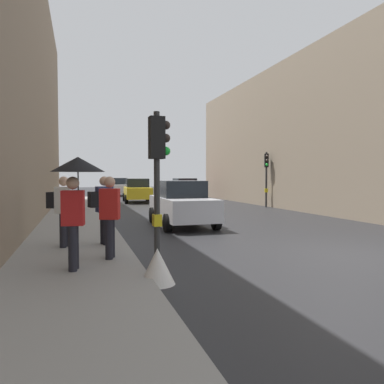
{
  "coord_description": "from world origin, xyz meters",
  "views": [
    {
      "loc": [
        -6.35,
        -7.48,
        1.94
      ],
      "look_at": [
        -1.05,
        9.77,
        1.16
      ],
      "focal_mm": 34.59,
      "sensor_mm": 36.0,
      "label": 1
    }
  ],
  "objects_px": {
    "traffic_light_mid_street": "(266,169)",
    "pedestrian_in_red_jacket": "(110,214)",
    "traffic_light_near_left": "(158,162)",
    "warning_sign_triangle": "(157,266)",
    "car_silver_hatchback": "(182,203)",
    "pedestrian_with_umbrella": "(76,181)",
    "car_yellow_taxi": "(137,190)",
    "pedestrian_with_black_backpack": "(62,207)",
    "pedestrian_with_grey_backpack": "(103,206)",
    "car_red_sedan": "(184,189)",
    "car_white_compact": "(118,187)"
  },
  "relations": [
    {
      "from": "car_silver_hatchback",
      "to": "warning_sign_triangle",
      "type": "bearing_deg",
      "value": -108.73
    },
    {
      "from": "car_silver_hatchback",
      "to": "car_white_compact",
      "type": "bearing_deg",
      "value": 90.22
    },
    {
      "from": "car_red_sedan",
      "to": "car_yellow_taxi",
      "type": "bearing_deg",
      "value": -147.17
    },
    {
      "from": "car_yellow_taxi",
      "to": "pedestrian_in_red_jacket",
      "type": "relative_size",
      "value": 2.43
    },
    {
      "from": "pedestrian_in_red_jacket",
      "to": "warning_sign_triangle",
      "type": "distance_m",
      "value": 1.97
    },
    {
      "from": "traffic_light_near_left",
      "to": "pedestrian_with_black_backpack",
      "type": "bearing_deg",
      "value": 127.91
    },
    {
      "from": "car_white_compact",
      "to": "pedestrian_with_umbrella",
      "type": "height_order",
      "value": "pedestrian_with_umbrella"
    },
    {
      "from": "traffic_light_near_left",
      "to": "car_silver_hatchback",
      "type": "xyz_separation_m",
      "value": [
        2.3,
        6.52,
        -1.35
      ]
    },
    {
      "from": "car_red_sedan",
      "to": "pedestrian_with_umbrella",
      "type": "bearing_deg",
      "value": -110.55
    },
    {
      "from": "traffic_light_near_left",
      "to": "warning_sign_triangle",
      "type": "distance_m",
      "value": 2.09
    },
    {
      "from": "car_yellow_taxi",
      "to": "pedestrian_with_umbrella",
      "type": "xyz_separation_m",
      "value": [
        -4.21,
        -20.17,
        0.96
      ]
    },
    {
      "from": "pedestrian_with_grey_backpack",
      "to": "pedestrian_with_umbrella",
      "type": "bearing_deg",
      "value": -103.96
    },
    {
      "from": "car_silver_hatchback",
      "to": "pedestrian_with_umbrella",
      "type": "bearing_deg",
      "value": -120.6
    },
    {
      "from": "traffic_light_near_left",
      "to": "car_white_compact",
      "type": "distance_m",
      "value": 30.1
    },
    {
      "from": "pedestrian_with_grey_backpack",
      "to": "car_white_compact",
      "type": "bearing_deg",
      "value": 83.46
    },
    {
      "from": "car_white_compact",
      "to": "pedestrian_in_red_jacket",
      "type": "relative_size",
      "value": 2.42
    },
    {
      "from": "car_red_sedan",
      "to": "car_yellow_taxi",
      "type": "relative_size",
      "value": 0.98
    },
    {
      "from": "pedestrian_with_umbrella",
      "to": "pedestrian_with_black_backpack",
      "type": "bearing_deg",
      "value": 98.22
    },
    {
      "from": "car_white_compact",
      "to": "pedestrian_with_grey_backpack",
      "type": "height_order",
      "value": "pedestrian_with_grey_backpack"
    },
    {
      "from": "pedestrian_with_umbrella",
      "to": "pedestrian_with_grey_backpack",
      "type": "distance_m",
      "value": 2.69
    },
    {
      "from": "traffic_light_near_left",
      "to": "pedestrian_with_black_backpack",
      "type": "height_order",
      "value": "traffic_light_near_left"
    },
    {
      "from": "traffic_light_mid_street",
      "to": "pedestrian_in_red_jacket",
      "type": "distance_m",
      "value": 16.43
    },
    {
      "from": "car_yellow_taxi",
      "to": "pedestrian_with_umbrella",
      "type": "distance_m",
      "value": 20.63
    },
    {
      "from": "traffic_light_near_left",
      "to": "car_white_compact",
      "type": "relative_size",
      "value": 0.75
    },
    {
      "from": "car_silver_hatchback",
      "to": "pedestrian_in_red_jacket",
      "type": "relative_size",
      "value": 2.38
    },
    {
      "from": "car_yellow_taxi",
      "to": "pedestrian_with_black_backpack",
      "type": "bearing_deg",
      "value": -104.51
    },
    {
      "from": "traffic_light_near_left",
      "to": "car_yellow_taxi",
      "type": "distance_m",
      "value": 20.36
    },
    {
      "from": "traffic_light_mid_street",
      "to": "pedestrian_in_red_jacket",
      "type": "height_order",
      "value": "traffic_light_mid_street"
    },
    {
      "from": "pedestrian_with_grey_backpack",
      "to": "traffic_light_near_left",
      "type": "bearing_deg",
      "value": -69.49
    },
    {
      "from": "car_silver_hatchback",
      "to": "pedestrian_with_black_backpack",
      "type": "height_order",
      "value": "pedestrian_with_black_backpack"
    },
    {
      "from": "car_silver_hatchback",
      "to": "pedestrian_with_black_backpack",
      "type": "xyz_separation_m",
      "value": [
        -4.23,
        -4.04,
        0.29
      ]
    },
    {
      "from": "pedestrian_with_grey_backpack",
      "to": "pedestrian_in_red_jacket",
      "type": "distance_m",
      "value": 1.7
    },
    {
      "from": "pedestrian_with_umbrella",
      "to": "pedestrian_with_grey_backpack",
      "type": "bearing_deg",
      "value": 76.04
    },
    {
      "from": "pedestrian_with_umbrella",
      "to": "pedestrian_in_red_jacket",
      "type": "xyz_separation_m",
      "value": [
        0.67,
        0.83,
        -0.71
      ]
    },
    {
      "from": "car_red_sedan",
      "to": "pedestrian_in_red_jacket",
      "type": "xyz_separation_m",
      "value": [
        -7.95,
        -22.19,
        0.25
      ]
    },
    {
      "from": "car_red_sedan",
      "to": "pedestrian_in_red_jacket",
      "type": "bearing_deg",
      "value": -109.72
    },
    {
      "from": "pedestrian_with_black_backpack",
      "to": "warning_sign_triangle",
      "type": "height_order",
      "value": "pedestrian_with_black_backpack"
    },
    {
      "from": "car_red_sedan",
      "to": "pedestrian_in_red_jacket",
      "type": "relative_size",
      "value": 2.37
    },
    {
      "from": "traffic_light_mid_street",
      "to": "car_white_compact",
      "type": "bearing_deg",
      "value": 114.09
    },
    {
      "from": "traffic_light_near_left",
      "to": "warning_sign_triangle",
      "type": "relative_size",
      "value": 4.96
    },
    {
      "from": "car_yellow_taxi",
      "to": "pedestrian_with_umbrella",
      "type": "relative_size",
      "value": 2.01
    },
    {
      "from": "pedestrian_with_umbrella",
      "to": "pedestrian_in_red_jacket",
      "type": "relative_size",
      "value": 1.21
    },
    {
      "from": "car_yellow_taxi",
      "to": "traffic_light_near_left",
      "type": "bearing_deg",
      "value": -97.48
    },
    {
      "from": "traffic_light_mid_street",
      "to": "pedestrian_with_black_backpack",
      "type": "bearing_deg",
      "value": -136.84
    },
    {
      "from": "car_silver_hatchback",
      "to": "car_yellow_taxi",
      "type": "relative_size",
      "value": 0.98
    },
    {
      "from": "traffic_light_mid_street",
      "to": "pedestrian_with_grey_backpack",
      "type": "relative_size",
      "value": 1.94
    },
    {
      "from": "car_silver_hatchback",
      "to": "car_yellow_taxi",
      "type": "distance_m",
      "value": 13.63
    },
    {
      "from": "pedestrian_with_umbrella",
      "to": "pedestrian_in_red_jacket",
      "type": "height_order",
      "value": "pedestrian_with_umbrella"
    },
    {
      "from": "traffic_light_near_left",
      "to": "car_red_sedan",
      "type": "bearing_deg",
      "value": 72.93
    },
    {
      "from": "car_yellow_taxi",
      "to": "car_silver_hatchback",
      "type": "bearing_deg",
      "value": -91.45
    }
  ]
}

